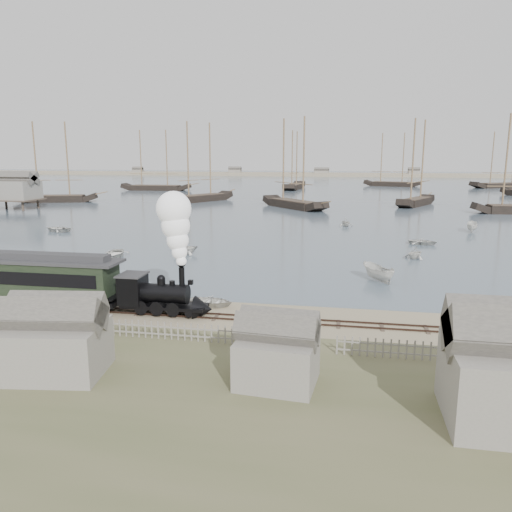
# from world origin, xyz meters

# --- Properties ---
(ground) EXTENTS (600.00, 600.00, 0.00)m
(ground) POSITION_xyz_m (0.00, 0.00, 0.00)
(ground) COLOR tan
(ground) RESTS_ON ground
(harbor_water) EXTENTS (600.00, 336.00, 0.06)m
(harbor_water) POSITION_xyz_m (0.00, 170.00, 0.03)
(harbor_water) COLOR #42515E
(harbor_water) RESTS_ON ground
(rail_track) EXTENTS (120.00, 1.80, 0.16)m
(rail_track) POSITION_xyz_m (0.00, -2.00, 0.04)
(rail_track) COLOR #34231C
(rail_track) RESTS_ON ground
(picket_fence_west) EXTENTS (19.00, 0.10, 1.20)m
(picket_fence_west) POSITION_xyz_m (-6.50, -7.00, 0.00)
(picket_fence_west) COLOR gray
(picket_fence_west) RESTS_ON ground
(picket_fence_east) EXTENTS (15.00, 0.10, 1.20)m
(picket_fence_east) POSITION_xyz_m (12.50, -7.50, 0.00)
(picket_fence_east) COLOR gray
(picket_fence_east) RESTS_ON ground
(shed_left) EXTENTS (5.00, 4.00, 4.10)m
(shed_left) POSITION_xyz_m (-10.00, -13.00, 0.00)
(shed_left) COLOR gray
(shed_left) RESTS_ON ground
(shed_mid) EXTENTS (4.00, 3.50, 3.60)m
(shed_mid) POSITION_xyz_m (2.00, -12.00, 0.00)
(shed_mid) COLOR gray
(shed_mid) RESTS_ON ground
(far_spit) EXTENTS (500.00, 20.00, 1.80)m
(far_spit) POSITION_xyz_m (0.00, 250.00, 0.00)
(far_spit) COLOR tan
(far_spit) RESTS_ON ground
(locomotive) EXTENTS (7.15, 2.67, 8.92)m
(locomotive) POSITION_xyz_m (-7.27, -2.00, 4.12)
(locomotive) COLOR black
(locomotive) RESTS_ON ground
(passenger_coach) EXTENTS (15.61, 3.01, 3.79)m
(passenger_coach) POSITION_xyz_m (-19.40, -2.00, 2.38)
(passenger_coach) COLOR black
(passenger_coach) RESTS_ON ground
(beached_dinghy) EXTENTS (2.83, 3.77, 0.74)m
(beached_dinghy) POSITION_xyz_m (-5.14, 0.66, 0.37)
(beached_dinghy) COLOR silver
(beached_dinghy) RESTS_ON ground
(rowboat_0) EXTENTS (4.87, 4.07, 0.87)m
(rowboat_0) POSITION_xyz_m (-21.36, 17.18, 0.49)
(rowboat_0) COLOR silver
(rowboat_0) RESTS_ON harbor_water
(rowboat_1) EXTENTS (4.05, 4.13, 1.65)m
(rowboat_1) POSITION_xyz_m (-13.70, 20.19, 0.88)
(rowboat_1) COLOR silver
(rowboat_1) RESTS_ON harbor_water
(rowboat_2) EXTENTS (4.24, 3.67, 1.59)m
(rowboat_2) POSITION_xyz_m (8.35, 11.07, 0.85)
(rowboat_2) COLOR silver
(rowboat_2) RESTS_ON harbor_water
(rowboat_3) EXTENTS (3.32, 4.13, 0.76)m
(rowboat_3) POSITION_xyz_m (15.36, 32.33, 0.44)
(rowboat_3) COLOR silver
(rowboat_3) RESTS_ON harbor_water
(rowboat_4) EXTENTS (3.49, 3.45, 1.39)m
(rowboat_4) POSITION_xyz_m (13.13, 22.50, 0.76)
(rowboat_4) COLOR silver
(rowboat_4) RESTS_ON harbor_water
(rowboat_5) EXTENTS (4.29, 2.42, 1.56)m
(rowboat_5) POSITION_xyz_m (24.38, 45.27, 0.84)
(rowboat_5) COLOR silver
(rowboat_5) RESTS_ON harbor_water
(rowboat_6) EXTENTS (4.07, 5.02, 0.92)m
(rowboat_6) POSITION_xyz_m (-39.19, 34.00, 0.52)
(rowboat_6) COLOR silver
(rowboat_6) RESTS_ON harbor_water
(rowboat_7) EXTENTS (3.47, 3.31, 1.42)m
(rowboat_7) POSITION_xyz_m (5.08, 48.03, 0.77)
(rowboat_7) COLOR silver
(rowboat_7) RESTS_ON harbor_water
(schooner_0) EXTENTS (20.33, 10.43, 20.00)m
(schooner_0) POSITION_xyz_m (-67.54, 79.08, 10.06)
(schooner_0) COLOR black
(schooner_0) RESTS_ON harbor_water
(schooner_1) EXTENTS (13.95, 19.25, 20.00)m
(schooner_1) POSITION_xyz_m (-31.88, 87.52, 10.06)
(schooner_1) COLOR black
(schooner_1) RESTS_ON harbor_water
(schooner_2) EXTENTS (17.11, 18.98, 20.00)m
(schooner_2) POSITION_xyz_m (-6.71, 75.75, 10.06)
(schooner_2) COLOR black
(schooner_2) RESTS_ON harbor_water
(schooner_3) EXTENTS (11.21, 17.24, 20.00)m
(schooner_3) POSITION_xyz_m (21.05, 86.28, 10.06)
(schooner_3) COLOR black
(schooner_3) RESTS_ON harbor_water
(schooner_6) EXTENTS (23.58, 6.04, 20.00)m
(schooner_6) POSITION_xyz_m (-58.45, 123.76, 10.06)
(schooner_6) COLOR black
(schooner_6) RESTS_ON harbor_water
(schooner_7) EXTENTS (6.77, 21.82, 20.00)m
(schooner_7) POSITION_xyz_m (-13.40, 139.09, 10.06)
(schooner_7) COLOR black
(schooner_7) RESTS_ON harbor_water
(schooner_8) EXTENTS (21.60, 11.26, 20.00)m
(schooner_8) POSITION_xyz_m (21.47, 160.46, 10.06)
(schooner_8) COLOR black
(schooner_8) RESTS_ON harbor_water
(schooner_9) EXTENTS (24.83, 16.16, 20.00)m
(schooner_9) POSITION_xyz_m (60.10, 159.52, 10.06)
(schooner_9) COLOR black
(schooner_9) RESTS_ON harbor_water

